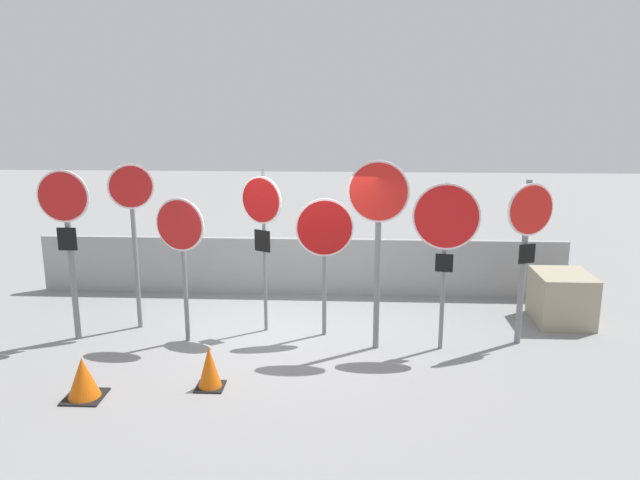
# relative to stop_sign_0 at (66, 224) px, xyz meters

# --- Properties ---
(ground_plane) EXTENTS (40.00, 40.00, 0.00)m
(ground_plane) POSITION_rel_stop_sign_0_xyz_m (3.17, 0.23, -1.77)
(ground_plane) COLOR gray
(fence_back) EXTENTS (9.52, 0.12, 1.04)m
(fence_back) POSITION_rel_stop_sign_0_xyz_m (3.17, 2.34, -1.25)
(fence_back) COLOR gray
(fence_back) RESTS_ON ground
(stop_sign_0) EXTENTS (0.75, 0.15, 2.55)m
(stop_sign_0) POSITION_rel_stop_sign_0_xyz_m (0.00, 0.00, 0.00)
(stop_sign_0) COLOR slate
(stop_sign_0) RESTS_ON ground
(stop_sign_1) EXTENTS (0.64, 0.27, 2.58)m
(stop_sign_1) POSITION_rel_stop_sign_0_xyz_m (0.79, 0.51, 0.09)
(stop_sign_1) COLOR slate
(stop_sign_1) RESTS_ON ground
(stop_sign_2) EXTENTS (0.75, 0.25, 2.16)m
(stop_sign_2) POSITION_rel_stop_sign_0_xyz_m (1.66, -0.01, -0.19)
(stop_sign_2) COLOR slate
(stop_sign_2) RESTS_ON ground
(stop_sign_3) EXTENTS (0.64, 0.37, 2.51)m
(stop_sign_3) POSITION_rel_stop_sign_0_xyz_m (2.76, 0.47, 0.07)
(stop_sign_3) COLOR slate
(stop_sign_3) RESTS_ON ground
(stop_sign_4) EXTENTS (0.86, 0.15, 2.11)m
(stop_sign_4) POSITION_rel_stop_sign_0_xyz_m (3.69, 0.33, -0.23)
(stop_sign_4) COLOR slate
(stop_sign_4) RESTS_ON ground
(stop_sign_5) EXTENTS (0.85, 0.20, 2.72)m
(stop_sign_5) POSITION_rel_stop_sign_0_xyz_m (4.45, -0.13, 0.16)
(stop_sign_5) COLOR slate
(stop_sign_5) RESTS_ON ground
(stop_sign_6) EXTENTS (0.92, 0.18, 2.42)m
(stop_sign_6) POSITION_rel_stop_sign_0_xyz_m (5.38, -0.12, 0.02)
(stop_sign_6) COLOR slate
(stop_sign_6) RESTS_ON ground
(stop_sign_7) EXTENTS (0.70, 0.31, 2.42)m
(stop_sign_7) POSITION_rel_stop_sign_0_xyz_m (6.57, 0.15, -0.11)
(stop_sign_7) COLOR slate
(stop_sign_7) RESTS_ON ground
(traffic_cone_0) EXTENTS (0.47, 0.47, 0.52)m
(traffic_cone_0) POSITION_rel_stop_sign_0_xyz_m (0.87, -1.79, -1.52)
(traffic_cone_0) COLOR black
(traffic_cone_0) RESTS_ON ground
(traffic_cone_1) EXTENTS (0.35, 0.35, 0.55)m
(traffic_cone_1) POSITION_rel_stop_sign_0_xyz_m (2.34, -1.45, -1.50)
(traffic_cone_1) COLOR black
(traffic_cone_1) RESTS_ON ground
(storage_crate) EXTENTS (0.85, 0.97, 0.81)m
(storage_crate) POSITION_rel_stop_sign_0_xyz_m (7.46, 1.10, -1.37)
(storage_crate) COLOR #9E937A
(storage_crate) RESTS_ON ground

